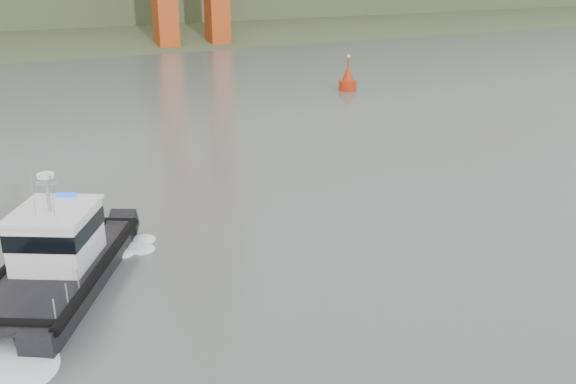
% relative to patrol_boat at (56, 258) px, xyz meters
% --- Properties ---
extents(ground, '(400.00, 400.00, 0.00)m').
position_rel_patrol_boat_xyz_m(ground, '(8.60, -6.89, -1.20)').
color(ground, '#47544F').
rests_on(ground, ground).
extents(patrol_boat, '(8.17, 10.35, 4.81)m').
position_rel_patrol_boat_xyz_m(patrol_boat, '(0.00, 0.00, 0.00)').
color(patrol_boat, black).
rests_on(patrol_boat, ground).
extents(nav_buoy, '(1.79, 1.79, 3.73)m').
position_rel_patrol_boat_xyz_m(nav_buoy, '(32.49, 29.07, -0.22)').
color(nav_buoy, '#A9260B').
rests_on(nav_buoy, ground).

